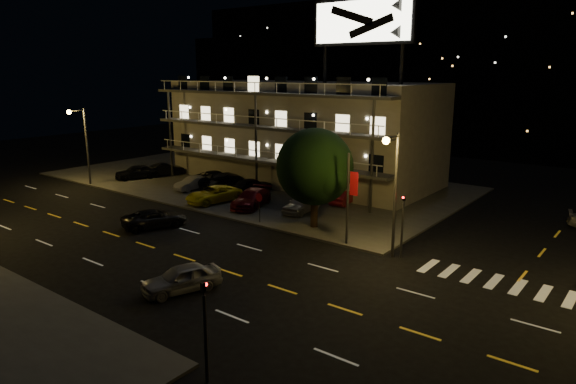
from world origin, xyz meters
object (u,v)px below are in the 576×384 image
Objects in this scene: lot_car_4 at (302,203)px; road_car_west at (155,219)px; tree at (314,169)px; lot_car_2 at (213,194)px; road_car_east at (182,278)px; lot_car_7 at (221,179)px.

road_car_west is at bearing -129.73° from lot_car_4.
lot_car_4 is at bearing 138.28° from tree.
lot_car_2 is 8.50m from lot_car_4.
lot_car_2 is 7.88m from road_car_west.
lot_car_2 is 18.78m from road_car_east.
road_car_west is (6.00, -13.21, -0.13)m from lot_car_7.
tree is 1.74× the size of lot_car_4.
lot_car_4 reaches higher than road_car_east.
lot_car_4 is (8.21, 2.20, 0.02)m from lot_car_2.
lot_car_7 is 0.93× the size of road_car_west.
lot_car_2 is at bearing 150.65° from road_car_east.
lot_car_2 is 1.06× the size of road_car_west.
lot_car_7 is 1.04× the size of road_car_east.
lot_car_4 is (-3.15, 2.81, -3.72)m from tree.
road_car_east reaches higher than lot_car_7.
lot_car_4 reaches higher than road_car_west.
road_car_east is (0.80, -13.70, -3.87)m from tree.
road_car_east is at bearing 170.68° from road_car_west.
road_car_east is at bearing -38.46° from lot_car_2.
tree reaches higher than road_car_east.
lot_car_7 is at bearing 159.77° from lot_car_4.
lot_car_2 is 1.20× the size of road_car_east.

